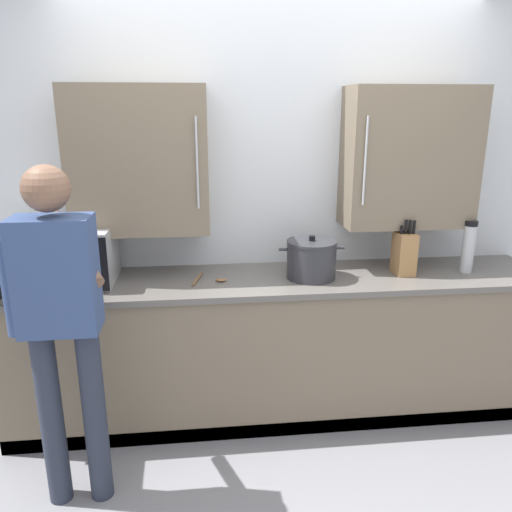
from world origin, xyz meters
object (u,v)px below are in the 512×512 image
Objects in this scene: microwave_oven at (58,256)px; person_figure at (60,313)px; thermos_flask at (468,246)px; knife_block at (404,253)px; wooden_spoon at (209,279)px; stock_pot at (311,259)px.

microwave_oven is 0.70m from person_figure.
thermos_flask is 0.19× the size of person_figure.
person_figure is (-1.85, -0.62, -0.04)m from knife_block.
knife_block is 1.95m from person_figure.
person_figure reaches higher than wooden_spoon.
thermos_flask reaches higher than wooden_spoon.
thermos_flask is 1.58m from wooden_spoon.
microwave_oven is 2.06× the size of stock_pot.
person_figure is at bearing -161.43° from knife_block.
microwave_oven reaches higher than wooden_spoon.
person_figure is (0.18, -0.67, -0.07)m from microwave_oven.
knife_block is at bearing 1.28° from stock_pot.
person_figure reaches higher than stock_pot.
microwave_oven is 0.49× the size of person_figure.
knife_block is (-0.40, 0.01, -0.03)m from thermos_flask.
knife_block reaches higher than thermos_flask.
knife_block is 0.21× the size of person_figure.
thermos_flask is 0.82× the size of stock_pot.
knife_block is 0.57m from stock_pot.
person_figure reaches higher than knife_block.
wooden_spoon is (-0.60, 0.00, -0.10)m from stock_pot.
thermos_flask is at bearing 15.18° from person_figure.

